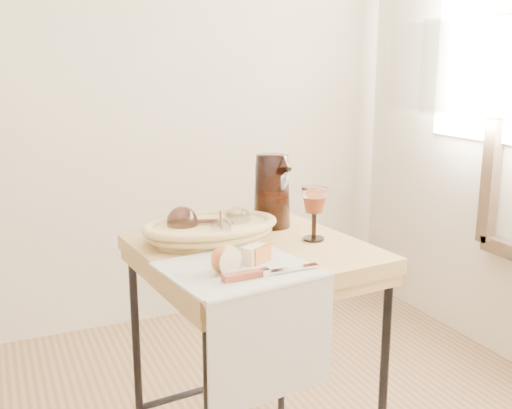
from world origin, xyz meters
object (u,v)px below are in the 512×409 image
goblet_lying_a (199,222)px  apple_half (224,259)px  tea_towel (238,269)px  wine_goblet (314,214)px  bread_basket (211,232)px  pitcher (272,191)px  table_knife (268,271)px  side_table (253,369)px  goblet_lying_b (231,223)px

goblet_lying_a → apple_half: bearing=101.3°
tea_towel → wine_goblet: (0.29, 0.14, 0.07)m
bread_basket → pitcher: size_ratio=1.32×
goblet_lying_a → tea_towel: bearing=110.0°
tea_towel → wine_goblet: wine_goblet is taller
tea_towel → wine_goblet: size_ratio=2.19×
tea_towel → bread_basket: bread_basket is taller
table_knife → side_table: bearing=72.8°
goblet_lying_b → side_table: bearing=-105.7°
wine_goblet → apple_half: bearing=-154.1°
goblet_lying_b → tea_towel: bearing=-151.5°
tea_towel → pitcher: 0.42m
tea_towel → bread_basket: (0.02, 0.25, 0.02)m
pitcher → table_knife: 0.45m
side_table → pitcher: (0.13, 0.16, 0.48)m
tea_towel → goblet_lying_a: 0.27m
side_table → goblet_lying_a: goblet_lying_a is taller
pitcher → apple_half: (-0.29, -0.34, -0.07)m
tea_towel → goblet_lying_a: size_ratio=2.35×
goblet_lying_b → apple_half: size_ratio=1.66×
bread_basket → apple_half: size_ratio=4.62×
goblet_lying_a → apple_half: goblet_lying_a is taller
tea_towel → bread_basket: 0.25m
bread_basket → wine_goblet: wine_goblet is taller
goblet_lying_b → apple_half: 0.28m
bread_basket → tea_towel: bearing=-97.5°
goblet_lying_a → pitcher: bearing=-149.0°
goblet_lying_a → wine_goblet: wine_goblet is taller
tea_towel → apple_half: size_ratio=4.50×
side_table → pitcher: size_ratio=2.84×
bread_basket → goblet_lying_a: bearing=151.4°
tea_towel → goblet_lying_b: size_ratio=2.71×
bread_basket → apple_half: apple_half is taller
goblet_lying_b → table_knife: 0.31m
goblet_lying_b → apple_half: bearing=-158.8°
goblet_lying_a → table_knife: 0.35m
side_table → tea_towel: tea_towel is taller
wine_goblet → apple_half: wine_goblet is taller
goblet_lying_b → apple_half: goblet_lying_b is taller
tea_towel → pitcher: bearing=44.5°
tea_towel → wine_goblet: bearing=18.0°
bread_basket → goblet_lying_b: bearing=-23.8°
pitcher → wine_goblet: pitcher is taller
wine_goblet → goblet_lying_b: bearing=157.4°
goblet_lying_a → goblet_lying_b: size_ratio=1.15×
side_table → bread_basket: bearing=134.3°
wine_goblet → table_knife: (-0.24, -0.22, -0.06)m
table_knife → bread_basket: bearing=92.2°
side_table → pitcher: bearing=50.2°
bread_basket → goblet_lying_a: size_ratio=2.41×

